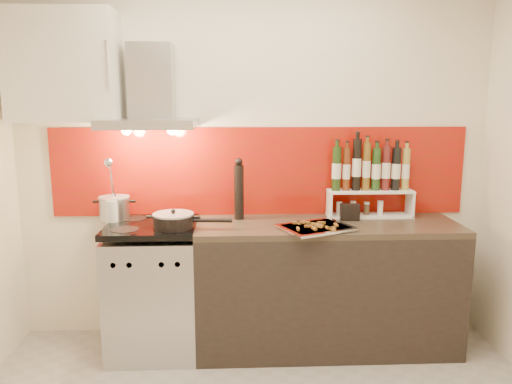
{
  "coord_description": "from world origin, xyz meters",
  "views": [
    {
      "loc": [
        -0.14,
        -2.2,
        1.75
      ],
      "look_at": [
        0.0,
        0.95,
        1.15
      ],
      "focal_mm": 35.0,
      "sensor_mm": 36.0,
      "label": 1
    }
  ],
  "objects_px": {
    "range_stove": "(154,289)",
    "baking_tray": "(316,227)",
    "saute_pan": "(175,220)",
    "pepper_mill": "(239,190)",
    "stock_pot": "(115,208)",
    "counter": "(326,285)"
  },
  "relations": [
    {
      "from": "range_stove",
      "to": "baking_tray",
      "type": "bearing_deg",
      "value": -8.59
    },
    {
      "from": "saute_pan",
      "to": "pepper_mill",
      "type": "relative_size",
      "value": 1.19
    },
    {
      "from": "stock_pot",
      "to": "pepper_mill",
      "type": "bearing_deg",
      "value": -0.11
    },
    {
      "from": "counter",
      "to": "baking_tray",
      "type": "relative_size",
      "value": 3.3
    },
    {
      "from": "saute_pan",
      "to": "baking_tray",
      "type": "relative_size",
      "value": 0.95
    },
    {
      "from": "saute_pan",
      "to": "baking_tray",
      "type": "height_order",
      "value": "saute_pan"
    },
    {
      "from": "baking_tray",
      "to": "pepper_mill",
      "type": "bearing_deg",
      "value": 147.36
    },
    {
      "from": "stock_pot",
      "to": "baking_tray",
      "type": "distance_m",
      "value": 1.41
    },
    {
      "from": "counter",
      "to": "pepper_mill",
      "type": "bearing_deg",
      "value": 166.27
    },
    {
      "from": "range_stove",
      "to": "baking_tray",
      "type": "distance_m",
      "value": 1.2
    },
    {
      "from": "counter",
      "to": "saute_pan",
      "type": "relative_size",
      "value": 3.46
    },
    {
      "from": "stock_pot",
      "to": "baking_tray",
      "type": "bearing_deg",
      "value": -13.14
    },
    {
      "from": "range_stove",
      "to": "baking_tray",
      "type": "xyz_separation_m",
      "value": [
        1.09,
        -0.16,
        0.47
      ]
    },
    {
      "from": "saute_pan",
      "to": "pepper_mill",
      "type": "height_order",
      "value": "pepper_mill"
    },
    {
      "from": "pepper_mill",
      "to": "baking_tray",
      "type": "xyz_separation_m",
      "value": [
        0.5,
        -0.32,
        -0.19
      ]
    },
    {
      "from": "range_stove",
      "to": "baking_tray",
      "type": "relative_size",
      "value": 1.67
    },
    {
      "from": "saute_pan",
      "to": "pepper_mill",
      "type": "distance_m",
      "value": 0.52
    },
    {
      "from": "counter",
      "to": "baking_tray",
      "type": "xyz_separation_m",
      "value": [
        -0.11,
        -0.17,
        0.47
      ]
    },
    {
      "from": "counter",
      "to": "range_stove",
      "type": "bearing_deg",
      "value": -179.77
    },
    {
      "from": "counter",
      "to": "pepper_mill",
      "type": "relative_size",
      "value": 4.14
    },
    {
      "from": "counter",
      "to": "pepper_mill",
      "type": "xyz_separation_m",
      "value": [
        -0.61,
        0.15,
        0.66
      ]
    },
    {
      "from": "stock_pot",
      "to": "range_stove",
      "type": "bearing_deg",
      "value": -28.96
    }
  ]
}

